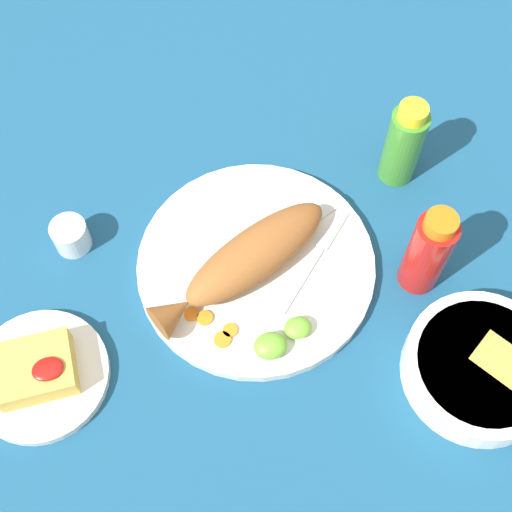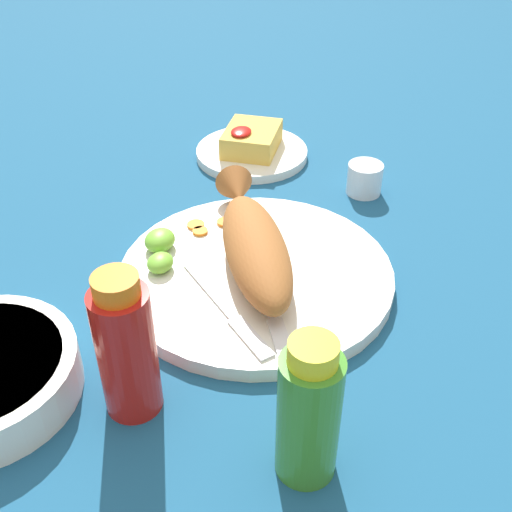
# 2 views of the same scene
# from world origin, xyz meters

# --- Properties ---
(ground_plane) EXTENTS (4.00, 4.00, 0.00)m
(ground_plane) POSITION_xyz_m (0.00, 0.00, 0.00)
(ground_plane) COLOR navy
(main_plate) EXTENTS (0.33, 0.33, 0.02)m
(main_plate) POSITION_xyz_m (0.00, 0.00, 0.01)
(main_plate) COLOR silver
(main_plate) RESTS_ON ground_plane
(fried_fish) EXTENTS (0.28, 0.17, 0.06)m
(fried_fish) POSITION_xyz_m (-0.02, -0.01, 0.05)
(fried_fish) COLOR #935628
(fried_fish) RESTS_ON main_plate
(fork_near) EXTENTS (0.17, 0.09, 0.00)m
(fork_near) POSITION_xyz_m (0.08, 0.04, 0.02)
(fork_near) COLOR silver
(fork_near) RESTS_ON main_plate
(fork_far) EXTENTS (0.14, 0.14, 0.00)m
(fork_far) POSITION_xyz_m (0.09, -0.01, 0.02)
(fork_far) COLOR silver
(fork_far) RESTS_ON main_plate
(carrot_slice_near) EXTENTS (0.02, 0.02, 0.00)m
(carrot_slice_near) POSITION_xyz_m (-0.10, -0.05, 0.02)
(carrot_slice_near) COLOR orange
(carrot_slice_near) RESTS_ON main_plate
(carrot_slice_mid) EXTENTS (0.02, 0.02, 0.00)m
(carrot_slice_mid) POSITION_xyz_m (-0.09, -0.06, 0.02)
(carrot_slice_mid) COLOR orange
(carrot_slice_mid) RESTS_ON main_plate
(carrot_slice_far) EXTENTS (0.02, 0.02, 0.00)m
(carrot_slice_far) POSITION_xyz_m (-0.07, -0.10, 0.02)
(carrot_slice_far) COLOR orange
(carrot_slice_far) RESTS_ON main_plate
(carrot_slice_extra) EXTENTS (0.02, 0.02, 0.00)m
(carrot_slice_extra) POSITION_xyz_m (-0.06, -0.09, 0.02)
(carrot_slice_extra) COLOR orange
(carrot_slice_extra) RESTS_ON main_plate
(lime_wedge_main) EXTENTS (0.04, 0.04, 0.02)m
(lime_wedge_main) POSITION_xyz_m (-0.01, -0.13, 0.03)
(lime_wedge_main) COLOR #6BB233
(lime_wedge_main) RESTS_ON main_plate
(lime_wedge_side) EXTENTS (0.04, 0.03, 0.02)m
(lime_wedge_side) POSITION_xyz_m (0.03, -0.11, 0.03)
(lime_wedge_side) COLOR #6BB233
(lime_wedge_side) RESTS_ON main_plate
(hot_sauce_bottle_red) EXTENTS (0.06, 0.06, 0.16)m
(hot_sauce_bottle_red) POSITION_xyz_m (0.22, -0.07, 0.08)
(hot_sauce_bottle_red) COLOR #B21914
(hot_sauce_bottle_red) RESTS_ON ground_plane
(hot_sauce_bottle_green) EXTENTS (0.05, 0.05, 0.15)m
(hot_sauce_bottle_green) POSITION_xyz_m (0.25, 0.10, 0.07)
(hot_sauce_bottle_green) COLOR #3D8428
(hot_sauce_bottle_green) RESTS_ON ground_plane
(salt_cup) EXTENTS (0.05, 0.05, 0.05)m
(salt_cup) POSITION_xyz_m (-0.24, 0.11, 0.02)
(salt_cup) COLOR silver
(salt_cup) RESTS_ON ground_plane
(side_plate_fries) EXTENTS (0.18, 0.18, 0.01)m
(side_plate_fries) POSITION_xyz_m (-0.31, -0.08, 0.01)
(side_plate_fries) COLOR silver
(side_plate_fries) RESTS_ON ground_plane
(fries_pile) EXTENTS (0.10, 0.08, 0.04)m
(fries_pile) POSITION_xyz_m (-0.31, -0.08, 0.03)
(fries_pile) COLOR gold
(fries_pile) RESTS_ON side_plate_fries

